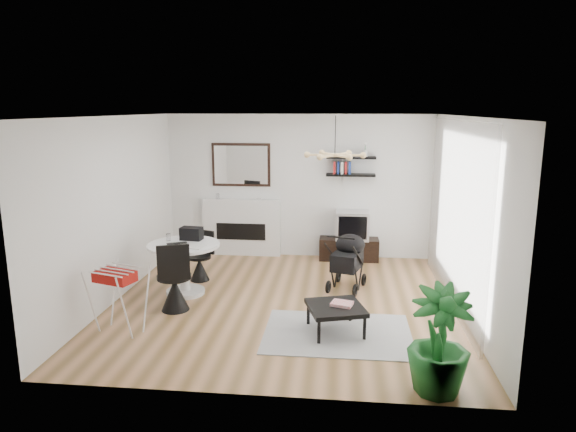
# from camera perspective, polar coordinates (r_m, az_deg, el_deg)

# --- Properties ---
(floor) EXTENTS (5.00, 5.00, 0.00)m
(floor) POSITION_cam_1_polar(r_m,az_deg,el_deg) (7.66, -0.42, -9.60)
(floor) COLOR brown
(floor) RESTS_ON ground
(ceiling) EXTENTS (5.00, 5.00, 0.00)m
(ceiling) POSITION_cam_1_polar(r_m,az_deg,el_deg) (7.13, -0.46, 11.04)
(ceiling) COLOR white
(ceiling) RESTS_ON wall_back
(wall_back) EXTENTS (5.00, 0.00, 5.00)m
(wall_back) POSITION_cam_1_polar(r_m,az_deg,el_deg) (9.72, 1.21, 3.30)
(wall_back) COLOR white
(wall_back) RESTS_ON floor
(wall_left) EXTENTS (0.00, 5.00, 5.00)m
(wall_left) POSITION_cam_1_polar(r_m,az_deg,el_deg) (7.95, -18.66, 0.70)
(wall_left) COLOR white
(wall_left) RESTS_ON floor
(wall_right) EXTENTS (0.00, 5.00, 5.00)m
(wall_right) POSITION_cam_1_polar(r_m,az_deg,el_deg) (7.43, 19.10, -0.08)
(wall_right) COLOR white
(wall_right) RESTS_ON floor
(sheer_curtain) EXTENTS (0.04, 3.60, 2.60)m
(sheer_curtain) POSITION_cam_1_polar(r_m,az_deg,el_deg) (7.60, 18.04, 0.25)
(sheer_curtain) COLOR white
(sheer_curtain) RESTS_ON wall_right
(fireplace) EXTENTS (1.50, 0.17, 2.16)m
(fireplace) POSITION_cam_1_polar(r_m,az_deg,el_deg) (9.92, -5.19, -0.48)
(fireplace) COLOR white
(fireplace) RESTS_ON floor
(shelf_lower) EXTENTS (0.90, 0.25, 0.04)m
(shelf_lower) POSITION_cam_1_polar(r_m,az_deg,el_deg) (9.53, 6.97, 4.55)
(shelf_lower) COLOR black
(shelf_lower) RESTS_ON wall_back
(shelf_upper) EXTENTS (0.90, 0.25, 0.04)m
(shelf_upper) POSITION_cam_1_polar(r_m,az_deg,el_deg) (9.49, 7.02, 6.47)
(shelf_upper) COLOR black
(shelf_upper) RESTS_ON wall_back
(pendant_lamp) EXTENTS (0.90, 0.90, 0.10)m
(pendant_lamp) POSITION_cam_1_polar(r_m,az_deg,el_deg) (7.41, 5.24, 6.76)
(pendant_lamp) COLOR #DFB875
(pendant_lamp) RESTS_ON ceiling
(tv_console) EXTENTS (1.10, 0.39, 0.41)m
(tv_console) POSITION_cam_1_polar(r_m,az_deg,el_deg) (9.74, 6.77, -3.66)
(tv_console) COLOR black
(tv_console) RESTS_ON floor
(crt_tv) EXTENTS (0.61, 0.53, 0.53)m
(crt_tv) POSITION_cam_1_polar(r_m,az_deg,el_deg) (9.62, 7.16, -0.97)
(crt_tv) COLOR silver
(crt_tv) RESTS_ON tv_console
(dining_table) EXTENTS (1.09, 1.09, 0.80)m
(dining_table) POSITION_cam_1_polar(r_m,az_deg,el_deg) (8.00, -11.44, -4.92)
(dining_table) COLOR white
(dining_table) RESTS_ON floor
(laptop) EXTENTS (0.35, 0.30, 0.02)m
(laptop) POSITION_cam_1_polar(r_m,az_deg,el_deg) (7.86, -12.21, -3.11)
(laptop) COLOR black
(laptop) RESTS_ON dining_table
(black_bag) EXTENTS (0.35, 0.23, 0.20)m
(black_bag) POSITION_cam_1_polar(r_m,az_deg,el_deg) (8.12, -10.68, -1.92)
(black_bag) COLOR black
(black_bag) RESTS_ON dining_table
(newspaper) EXTENTS (0.35, 0.31, 0.01)m
(newspaper) POSITION_cam_1_polar(r_m,az_deg,el_deg) (7.73, -10.46, -3.35)
(newspaper) COLOR silver
(newspaper) RESTS_ON dining_table
(drinking_glass) EXTENTS (0.07, 0.07, 0.11)m
(drinking_glass) POSITION_cam_1_polar(r_m,az_deg,el_deg) (8.14, -13.15, -2.31)
(drinking_glass) COLOR white
(drinking_glass) RESTS_ON dining_table
(chair_far) EXTENTS (0.43, 0.44, 0.82)m
(chair_far) POSITION_cam_1_polar(r_m,az_deg,el_deg) (8.66, -9.74, -5.38)
(chair_far) COLOR black
(chair_far) RESTS_ON floor
(chair_near) EXTENTS (0.52, 0.54, 1.01)m
(chair_near) POSITION_cam_1_polar(r_m,az_deg,el_deg) (7.45, -12.48, -7.92)
(chair_near) COLOR black
(chair_near) RESTS_ON floor
(drying_rack) EXTENTS (0.70, 0.68, 0.85)m
(drying_rack) POSITION_cam_1_polar(r_m,az_deg,el_deg) (6.91, -18.26, -8.72)
(drying_rack) COLOR white
(drying_rack) RESTS_ON floor
(stroller) EXTENTS (0.67, 0.85, 0.95)m
(stroller) POSITION_cam_1_polar(r_m,az_deg,el_deg) (8.19, 6.66, -5.20)
(stroller) COLOR black
(stroller) RESTS_ON floor
(rug) EXTENTS (1.86, 1.34, 0.01)m
(rug) POSITION_cam_1_polar(r_m,az_deg,el_deg) (6.71, 5.51, -12.85)
(rug) COLOR #A6A6A6
(rug) RESTS_ON floor
(coffee_table) EXTENTS (0.84, 0.84, 0.35)m
(coffee_table) POSITION_cam_1_polar(r_m,az_deg,el_deg) (6.63, 5.32, -10.20)
(coffee_table) COLOR black
(coffee_table) RESTS_ON rug
(magazines) EXTENTS (0.31, 0.27, 0.04)m
(magazines) POSITION_cam_1_polar(r_m,az_deg,el_deg) (6.63, 6.02, -9.67)
(magazines) COLOR #D3343B
(magazines) RESTS_ON coffee_table
(potted_plant) EXTENTS (0.64, 0.64, 1.11)m
(potted_plant) POSITION_cam_1_polar(r_m,az_deg,el_deg) (5.44, 16.46, -13.14)
(potted_plant) COLOR #1C6224
(potted_plant) RESTS_ON floor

